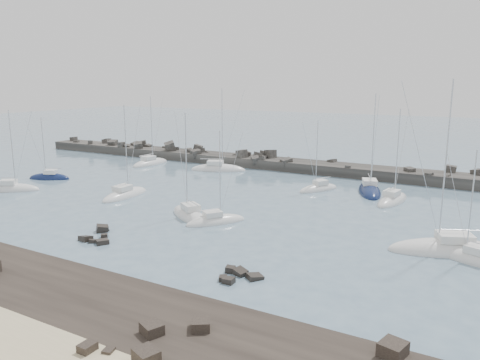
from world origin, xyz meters
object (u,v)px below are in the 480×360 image
at_px(sailboat_0, 11,190).
at_px(sailboat_4, 218,170).
at_px(sailboat_3, 125,196).
at_px(sailboat_10, 392,201).
at_px(sailboat_11, 448,251).
at_px(sailboat_5, 190,216).
at_px(sailboat_9, 472,260).
at_px(sailboat_1, 150,164).
at_px(sailboat_6, 319,189).
at_px(sailboat_8, 369,191).
at_px(sailboat_2, 49,178).
at_px(sailboat_7, 216,222).

relative_size(sailboat_0, sailboat_4, 0.81).
distance_m(sailboat_0, sailboat_3, 18.87).
bearing_deg(sailboat_10, sailboat_0, -157.46).
relative_size(sailboat_4, sailboat_11, 0.91).
bearing_deg(sailboat_5, sailboat_9, 2.07).
relative_size(sailboat_0, sailboat_10, 0.96).
relative_size(sailboat_1, sailboat_11, 0.82).
height_order(sailboat_3, sailboat_6, sailboat_3).
height_order(sailboat_6, sailboat_8, sailboat_8).
bearing_deg(sailboat_5, sailboat_0, -177.01).
distance_m(sailboat_1, sailboat_3, 27.26).
distance_m(sailboat_0, sailboat_4, 35.43).
xyz_separation_m(sailboat_9, sailboat_11, (-2.27, 1.51, 0.01)).
bearing_deg(sailboat_1, sailboat_8, -3.39).
xyz_separation_m(sailboat_4, sailboat_10, (33.91, -8.03, 0.00)).
bearing_deg(sailboat_11, sailboat_9, -33.60).
bearing_deg(sailboat_1, sailboat_4, 4.17).
distance_m(sailboat_4, sailboat_8, 29.90).
bearing_deg(sailboat_8, sailboat_10, -44.71).
height_order(sailboat_0, sailboat_11, sailboat_11).
distance_m(sailboat_0, sailboat_1, 29.02).
bearing_deg(sailboat_8, sailboat_5, -123.31).
distance_m(sailboat_2, sailboat_3, 20.58).
xyz_separation_m(sailboat_2, sailboat_11, (64.22, -4.56, 0.00)).
bearing_deg(sailboat_0, sailboat_6, 29.81).
distance_m(sailboat_7, sailboat_9, 27.58).
bearing_deg(sailboat_0, sailboat_4, 57.73).
relative_size(sailboat_6, sailboat_11, 0.65).
bearing_deg(sailboat_3, sailboat_11, -1.92).
bearing_deg(sailboat_1, sailboat_0, -96.59).
bearing_deg(sailboat_4, sailboat_6, -15.68).
relative_size(sailboat_10, sailboat_11, 0.77).
bearing_deg(sailboat_7, sailboat_8, 64.17).
xyz_separation_m(sailboat_5, sailboat_6, (8.81, 21.97, -0.01)).
relative_size(sailboat_8, sailboat_11, 0.89).
relative_size(sailboat_6, sailboat_7, 0.99).
bearing_deg(sailboat_7, sailboat_0, -177.91).
xyz_separation_m(sailboat_4, sailboat_11, (42.91, -25.62, 0.00)).
relative_size(sailboat_3, sailboat_7, 1.21).
bearing_deg(sailboat_7, sailboat_6, 77.97).
height_order(sailboat_6, sailboat_11, sailboat_11).
bearing_deg(sailboat_11, sailboat_2, 175.93).
distance_m(sailboat_2, sailboat_6, 46.14).
bearing_deg(sailboat_4, sailboat_0, -122.27).
relative_size(sailboat_4, sailboat_5, 1.18).
distance_m(sailboat_4, sailboat_9, 52.70).
xyz_separation_m(sailboat_1, sailboat_10, (49.50, -6.90, 0.00)).
distance_m(sailboat_0, sailboat_5, 32.55).
bearing_deg(sailboat_5, sailboat_2, 168.32).
bearing_deg(sailboat_3, sailboat_1, 122.43).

